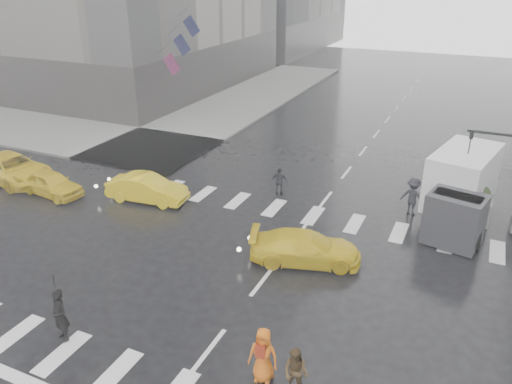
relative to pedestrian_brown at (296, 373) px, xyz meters
The scene contains 15 objects.
ground 5.50m from the pedestrian_brown, 123.49° to the left, with size 120.00×120.00×0.00m, color black.
sidewalk_nw 31.51m from the pedestrian_brown, 135.60° to the left, with size 35.00×35.00×0.15m, color slate.
road_markings 5.49m from the pedestrian_brown, 123.49° to the left, with size 18.00×48.00×0.01m, color silver, non-canonical shape.
planter_west 13.35m from the pedestrian_brown, 72.58° to the left, with size 1.10×1.10×1.80m.
flag_cluster 29.69m from the pedestrian_brown, 128.13° to the left, with size 2.87×3.06×4.69m.
pedestrian_black 7.52m from the pedestrian_brown, behind, with size 1.22×1.23×2.43m.
pedestrian_brown is the anchor object (origin of this frame).
pedestrian_orange 1.03m from the pedestrian_brown, behind, with size 0.91×0.66×1.73m.
pedestrian_far_a 13.21m from the pedestrian_brown, 113.92° to the left, with size 0.89×0.54×1.51m, color black.
pedestrian_far_b 12.64m from the pedestrian_brown, 84.64° to the left, with size 1.20×0.66×1.86m, color black.
taxi_front 17.59m from the pedestrian_brown, 155.70° to the left, with size 1.49×3.69×1.26m, color yellow.
taxi_mid 14.09m from the pedestrian_brown, 142.05° to the left, with size 1.42×4.06×1.34m, color yellow.
taxi_rear 6.84m from the pedestrian_brown, 107.10° to the left, with size 1.78×3.86×1.27m, color yellow.
taxi_far 20.86m from the pedestrian_brown, 158.19° to the left, with size 2.41×4.63×1.45m, color yellow.
box_truck 13.04m from the pedestrian_brown, 76.00° to the left, with size 2.28×6.07×3.22m.
Camera 1 is at (6.29, -14.31, 10.72)m, focal length 35.00 mm.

